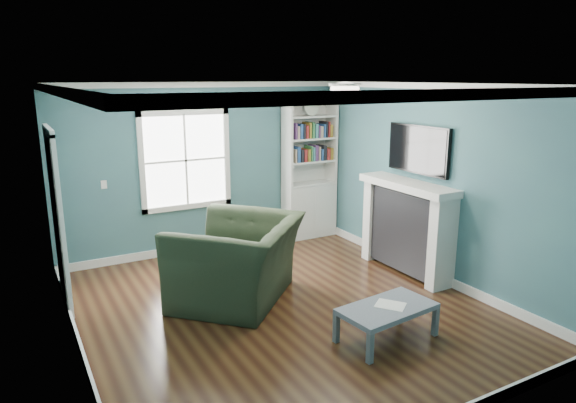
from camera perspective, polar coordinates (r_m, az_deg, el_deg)
floor at (r=6.22m, az=-0.67°, el=-11.77°), size 5.00×5.00×0.00m
room_walls at (r=5.72m, az=-0.71°, el=2.68°), size 5.00×5.00×5.00m
trim at (r=5.80m, az=-0.70°, el=-0.67°), size 4.50×5.00×2.60m
window at (r=7.89m, az=-11.31°, el=4.50°), size 1.40×0.06×1.50m
bookshelf at (r=8.67m, az=2.35°, el=2.04°), size 0.90×0.35×2.31m
fireplace at (r=7.29m, az=13.08°, el=-2.91°), size 0.44×1.58×1.30m
tv at (r=7.15m, az=14.27°, el=5.64°), size 0.06×1.10×0.65m
door at (r=6.56m, az=-24.27°, el=-1.69°), size 0.12×0.98×2.17m
ceiling_fixture at (r=6.18m, az=6.34°, el=12.45°), size 0.38×0.38×0.15m
light_switch at (r=7.66m, az=-19.77°, el=1.78°), size 0.08×0.01×0.12m
recliner at (r=6.27m, az=-5.67°, el=-5.07°), size 1.78×1.78×1.33m
coffee_table at (r=5.53m, az=10.96°, el=-11.80°), size 1.06×0.65×0.37m
paper_sheet at (r=5.54m, az=11.31°, el=-11.21°), size 0.36×0.38×0.00m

